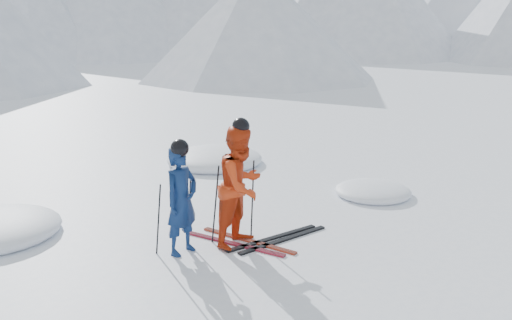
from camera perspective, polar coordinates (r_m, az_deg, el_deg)
ground at (r=9.44m, az=8.37°, el=-5.99°), size 160.00×160.00×0.00m
skier_blue at (r=7.78m, az=-7.84°, el=-4.28°), size 0.67×0.55×1.58m
skier_red at (r=7.99m, az=-1.57°, el=-2.73°), size 1.08×0.97×1.82m
pole_blue_left at (r=7.88m, az=-10.23°, el=-6.17°), size 0.11×0.08×1.05m
pole_blue_right at (r=8.18m, az=-7.00°, el=-5.25°), size 0.11×0.07×1.05m
pole_red_left at (r=8.14m, az=-4.29°, el=-4.68°), size 0.12×0.10×1.21m
pole_red_right at (r=8.36m, az=-0.38°, el=-4.13°), size 0.12×0.09×1.21m
ski_worn_left at (r=8.24m, az=-2.24°, el=-8.82°), size 0.79×1.58×0.03m
ski_worn_right at (r=8.36m, az=-0.83°, el=-8.46°), size 0.68×1.62×0.03m
ski_loose_a at (r=8.45m, az=1.75°, el=-8.21°), size 1.70×0.15×0.03m
ski_loose_b at (r=8.39m, az=2.92°, el=-8.38°), size 1.70×0.21×0.03m
snow_lumps at (r=11.07m, az=-8.87°, el=-2.94°), size 8.19×5.68×0.50m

